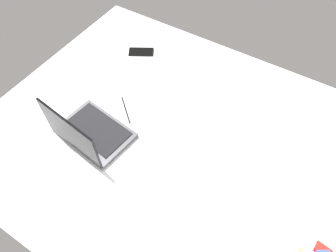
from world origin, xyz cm
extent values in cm
cube|color=white|center=(0.00, 0.00, 9.00)|extent=(180.00, 140.00, 18.00)
cube|color=#4C4C51|center=(35.11, 17.54, 19.00)|extent=(35.65, 27.00, 2.00)
cube|color=black|center=(34.92, 16.05, 20.20)|extent=(30.92, 20.54, 0.40)
cube|color=black|center=(36.51, 28.45, 30.50)|extent=(32.86, 5.18, 21.00)
cube|color=red|center=(-65.24, 19.65, 28.04)|extent=(6.05, 5.82, 4.84)
cube|color=black|center=(49.31, -40.29, 18.40)|extent=(15.51, 12.96, 0.80)
cube|color=black|center=(31.50, -1.23, 18.30)|extent=(13.33, 11.48, 0.60)
camera|label=1|loc=(-35.36, 67.75, 133.96)|focal=32.52mm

